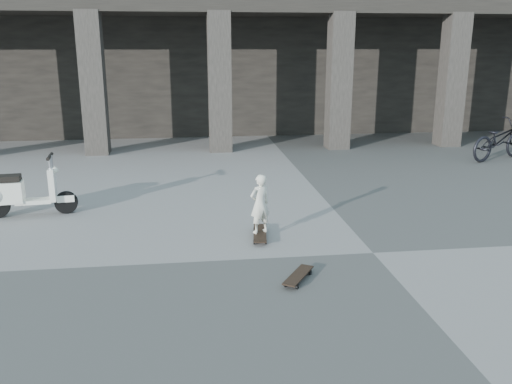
{
  "coord_description": "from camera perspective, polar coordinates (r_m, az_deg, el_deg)",
  "views": [
    {
      "loc": [
        -2.8,
        -7.5,
        3.13
      ],
      "look_at": [
        -1.64,
        1.4,
        0.65
      ],
      "focal_mm": 38.0,
      "sensor_mm": 36.0,
      "label": 1
    }
  ],
  "objects": [
    {
      "name": "bicycle",
      "position": [
        16.39,
        24.24,
        5.06
      ],
      "size": [
        2.25,
        1.55,
        1.12
      ],
      "primitive_type": "imported",
      "rotation": [
        0.0,
        0.0,
        1.99
      ],
      "color": "black",
      "rests_on": "ground"
    },
    {
      "name": "scooter",
      "position": [
        10.95,
        -24.05,
        -0.09
      ],
      "size": [
        1.63,
        0.58,
        1.14
      ],
      "rotation": [
        0.0,
        0.0,
        0.09
      ],
      "color": "black",
      "rests_on": "ground"
    },
    {
      "name": "ground",
      "position": [
        8.59,
        12.22,
        -6.28
      ],
      "size": [
        90.0,
        90.0,
        0.0
      ],
      "primitive_type": "plane",
      "color": "#484845",
      "rests_on": "ground"
    },
    {
      "name": "skateboard_spare",
      "position": [
        7.47,
        4.47,
        -8.79
      ],
      "size": [
        0.55,
        0.72,
        0.09
      ],
      "rotation": [
        0.0,
        0.0,
        1.0
      ],
      "color": "black",
      "rests_on": "ground"
    },
    {
      "name": "colonnade",
      "position": [
        21.45,
        0.09,
        15.18
      ],
      "size": [
        28.0,
        8.82,
        6.0
      ],
      "color": "black",
      "rests_on": "ground"
    },
    {
      "name": "longboard",
      "position": [
        9.01,
        0.41,
        -4.39
      ],
      "size": [
        0.32,
        0.92,
        0.09
      ],
      "rotation": [
        0.0,
        0.0,
        1.44
      ],
      "color": "black",
      "rests_on": "ground"
    },
    {
      "name": "child",
      "position": [
        8.85,
        0.42,
        -1.26
      ],
      "size": [
        0.43,
        0.37,
        0.99
      ],
      "primitive_type": "imported",
      "rotation": [
        0.0,
        0.0,
        3.57
      ],
      "color": "silver",
      "rests_on": "longboard"
    }
  ]
}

